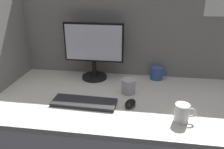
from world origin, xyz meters
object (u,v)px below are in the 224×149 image
at_px(keyboard, 84,102).
at_px(mug_ceramic_white, 182,113).
at_px(mug_steel, 128,86).
at_px(mug_ceramic_blue, 157,73).
at_px(mouse, 130,103).
at_px(monitor, 94,49).

bearing_deg(keyboard, mug_ceramic_white, -8.20).
bearing_deg(mug_ceramic_white, mug_steel, 136.82).
height_order(keyboard, mug_ceramic_blue, mug_ceramic_blue).
bearing_deg(mug_ceramic_blue, mouse, -111.20).
distance_m(monitor, mug_steel, 0.38).
xyz_separation_m(monitor, mouse, (0.29, -0.37, -0.20)).
bearing_deg(mug_steel, mug_ceramic_white, -43.18).
distance_m(mug_ceramic_blue, mug_steel, 0.31).
xyz_separation_m(mug_ceramic_blue, mug_steel, (-0.18, -0.25, 0.00)).
bearing_deg(mug_steel, mug_ceramic_blue, 53.35).
bearing_deg(mug_ceramic_white, mug_ceramic_blue, 101.82).
bearing_deg(mug_ceramic_blue, mug_ceramic_white, -78.18).
height_order(mug_ceramic_white, mug_ceramic_blue, mug_ceramic_white).
bearing_deg(mouse, mug_steel, 113.05).
height_order(mouse, mug_ceramic_blue, mug_ceramic_blue).
bearing_deg(mug_ceramic_blue, keyboard, -134.80).
xyz_separation_m(keyboard, mug_ceramic_white, (0.53, -0.09, 0.04)).
distance_m(monitor, keyboard, 0.44).
relative_size(monitor, mug_steel, 4.56).
distance_m(keyboard, mug_ceramic_white, 0.54).
xyz_separation_m(mouse, mug_ceramic_white, (0.27, -0.11, 0.03)).
height_order(mug_ceramic_white, mug_steel, mug_ceramic_white).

